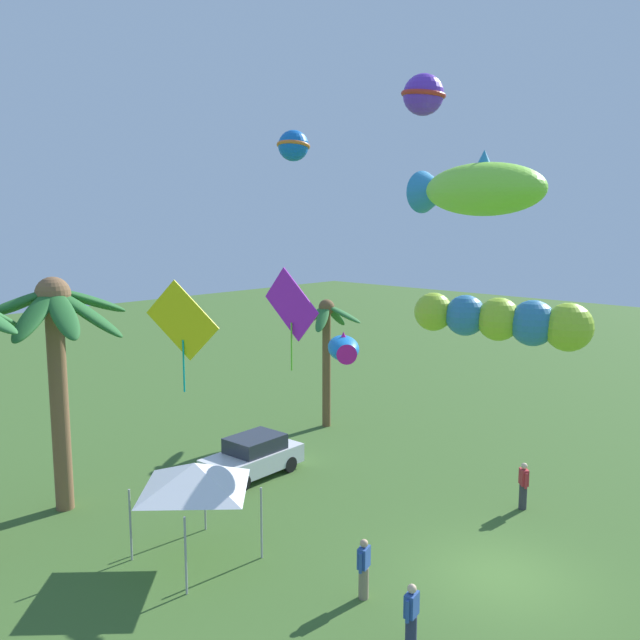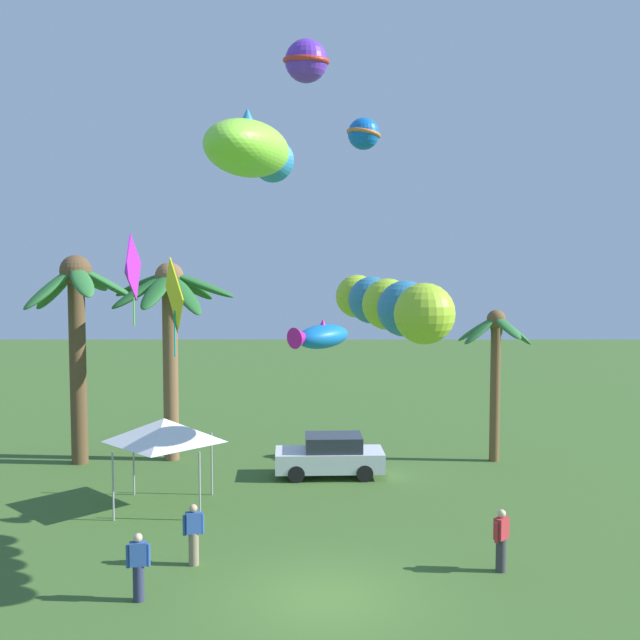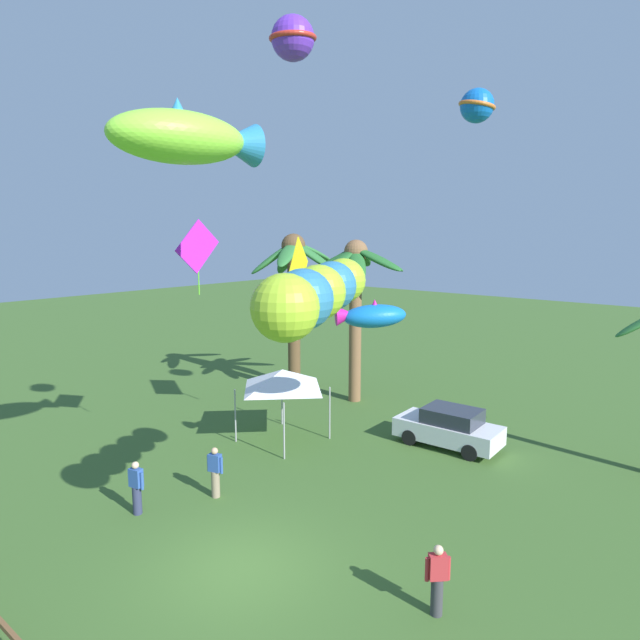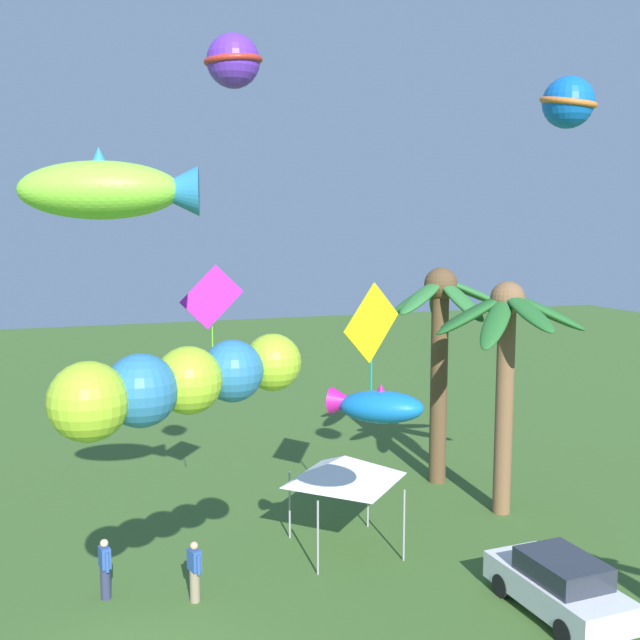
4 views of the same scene
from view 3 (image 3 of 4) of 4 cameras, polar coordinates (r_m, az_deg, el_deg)
ground_plane at (r=14.81m, az=-8.15°, el=-24.08°), size 120.00×120.00×0.00m
palm_tree_1 at (r=26.04m, az=3.66°, el=4.21°), size 5.08×4.94×7.74m
palm_tree_2 at (r=27.77m, az=-2.70°, el=4.32°), size 4.43×4.83×8.02m
parked_car_0 at (r=21.91m, az=13.17°, el=-10.73°), size 3.96×1.86×1.51m
spectator_0 at (r=17.43m, az=-18.41°, el=-16.06°), size 0.54×0.31×1.59m
spectator_1 at (r=17.85m, az=-10.76°, el=-15.13°), size 0.53×0.33×1.59m
spectator_2 at (r=13.14m, az=12.01°, el=-24.71°), size 0.43×0.43×1.59m
festival_tent at (r=21.49m, az=-3.89°, el=-6.10°), size 2.86×2.86×2.85m
kite_diamond_0 at (r=21.14m, az=-2.21°, el=5.35°), size 0.97×2.10×3.19m
kite_ball_1 at (r=15.28m, az=-2.83°, el=27.03°), size 1.57×1.57×1.08m
kite_ball_2 at (r=19.58m, az=15.89°, el=20.49°), size 1.52×1.52×1.07m
kite_tube_3 at (r=12.06m, az=-0.56°, el=2.70°), size 2.53×4.76×1.45m
kite_fish_4 at (r=14.00m, az=-13.51°, el=17.83°), size 2.36×3.93×1.51m
kite_diamond_5 at (r=18.15m, az=-12.51°, el=7.33°), size 0.22×1.73×2.41m
kite_fish_6 at (r=16.88m, az=5.22°, el=0.46°), size 2.10×2.13×0.92m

